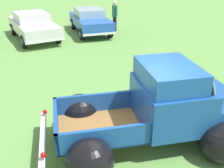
{
  "coord_description": "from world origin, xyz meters",
  "views": [
    {
      "loc": [
        -2.55,
        -4.4,
        3.89
      ],
      "look_at": [
        0.0,
        1.84,
        0.73
      ],
      "focal_mm": 41.45,
      "sensor_mm": 36.0,
      "label": 1
    }
  ],
  "objects_px": {
    "show_car_1": "(33,25)",
    "show_car_2": "(90,20)",
    "spectator_0": "(115,14)",
    "vintage_pickup_truck": "(158,113)"
  },
  "relations": [
    {
      "from": "show_car_1",
      "to": "show_car_2",
      "type": "distance_m",
      "value": 3.33
    },
    {
      "from": "spectator_0",
      "to": "show_car_1",
      "type": "bearing_deg",
      "value": -6.14
    },
    {
      "from": "show_car_1",
      "to": "spectator_0",
      "type": "bearing_deg",
      "value": 83.71
    },
    {
      "from": "spectator_0",
      "to": "show_car_2",
      "type": "bearing_deg",
      "value": -8.17
    },
    {
      "from": "vintage_pickup_truck",
      "to": "spectator_0",
      "type": "xyz_separation_m",
      "value": [
        3.36,
        10.62,
        0.29
      ]
    },
    {
      "from": "vintage_pickup_truck",
      "to": "show_car_1",
      "type": "bearing_deg",
      "value": 108.36
    },
    {
      "from": "vintage_pickup_truck",
      "to": "show_car_2",
      "type": "xyz_separation_m",
      "value": [
        1.77,
        10.67,
        0.02
      ]
    },
    {
      "from": "show_car_2",
      "to": "spectator_0",
      "type": "xyz_separation_m",
      "value": [
        1.59,
        -0.05,
        0.26
      ]
    },
    {
      "from": "vintage_pickup_truck",
      "to": "show_car_1",
      "type": "height_order",
      "value": "vintage_pickup_truck"
    },
    {
      "from": "spectator_0",
      "to": "vintage_pickup_truck",
      "type": "bearing_deg",
      "value": 65.96
    }
  ]
}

